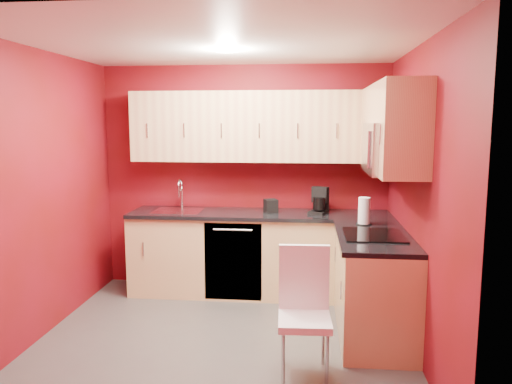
% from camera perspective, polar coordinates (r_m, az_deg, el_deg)
% --- Properties ---
extents(floor, '(3.20, 3.20, 0.00)m').
position_cam_1_polar(floor, '(4.54, -3.72, -16.45)').
color(floor, '#454340').
rests_on(floor, ground).
extents(ceiling, '(3.20, 3.20, 0.00)m').
position_cam_1_polar(ceiling, '(4.17, -4.05, 16.57)').
color(ceiling, white).
rests_on(ceiling, wall_back).
extents(wall_back, '(3.20, 0.00, 3.20)m').
position_cam_1_polar(wall_back, '(5.65, -1.30, 1.66)').
color(wall_back, maroon).
rests_on(wall_back, floor).
extents(wall_front, '(3.20, 0.00, 3.20)m').
position_cam_1_polar(wall_front, '(2.74, -9.22, -5.41)').
color(wall_front, maroon).
rests_on(wall_front, floor).
extents(wall_left, '(0.00, 3.00, 3.00)m').
position_cam_1_polar(wall_left, '(4.72, -23.41, -0.29)').
color(wall_left, maroon).
rests_on(wall_left, floor).
extents(wall_right, '(0.00, 3.00, 3.00)m').
position_cam_1_polar(wall_right, '(4.21, 18.10, -0.96)').
color(wall_right, maroon).
rests_on(wall_right, floor).
extents(base_cabinets_back, '(2.80, 0.60, 0.87)m').
position_cam_1_polar(base_cabinets_back, '(5.49, 0.42, -7.21)').
color(base_cabinets_back, '#DCBD7E').
rests_on(base_cabinets_back, floor).
extents(base_cabinets_right, '(0.60, 1.30, 0.87)m').
position_cam_1_polar(base_cabinets_right, '(4.59, 13.26, -10.51)').
color(base_cabinets_right, '#DCBD7E').
rests_on(base_cabinets_right, floor).
extents(countertop_back, '(2.80, 0.63, 0.04)m').
position_cam_1_polar(countertop_back, '(5.37, 0.41, -2.56)').
color(countertop_back, black).
rests_on(countertop_back, base_cabinets_back).
extents(countertop_right, '(0.63, 1.27, 0.04)m').
position_cam_1_polar(countertop_right, '(4.45, 13.29, -5.02)').
color(countertop_right, black).
rests_on(countertop_right, base_cabinets_right).
extents(upper_cabinets_back, '(2.80, 0.35, 0.75)m').
position_cam_1_polar(upper_cabinets_back, '(5.42, 0.56, 7.48)').
color(upper_cabinets_back, '#D8B57A').
rests_on(upper_cabinets_back, wall_back).
extents(upper_cabinets_right, '(0.35, 1.55, 0.75)m').
position_cam_1_polar(upper_cabinets_right, '(4.57, 15.13, 7.87)').
color(upper_cabinets_right, '#D8B57A').
rests_on(upper_cabinets_right, wall_right).
extents(microwave, '(0.42, 0.76, 0.42)m').
position_cam_1_polar(microwave, '(4.33, 15.11, 4.86)').
color(microwave, silver).
rests_on(microwave, upper_cabinets_right).
extents(cooktop, '(0.50, 0.55, 0.01)m').
position_cam_1_polar(cooktop, '(4.41, 13.29, -4.80)').
color(cooktop, black).
rests_on(cooktop, countertop_right).
extents(sink, '(0.52, 0.42, 0.35)m').
position_cam_1_polar(sink, '(5.53, -8.89, -1.77)').
color(sink, silver).
rests_on(sink, countertop_back).
extents(dishwasher_front, '(0.60, 0.02, 0.82)m').
position_cam_1_polar(dishwasher_front, '(5.24, -2.64, -7.96)').
color(dishwasher_front, black).
rests_on(dishwasher_front, base_cabinets_back).
extents(downlight, '(0.20, 0.20, 0.01)m').
position_cam_1_polar(downlight, '(4.46, -3.36, 15.82)').
color(downlight, white).
rests_on(downlight, ceiling).
extents(coffee_maker, '(0.24, 0.27, 0.28)m').
position_cam_1_polar(coffee_maker, '(5.32, 7.14, -0.98)').
color(coffee_maker, black).
rests_on(coffee_maker, countertop_back).
extents(napkin_holder, '(0.17, 0.17, 0.14)m').
position_cam_1_polar(napkin_holder, '(5.37, 1.70, -1.59)').
color(napkin_holder, black).
rests_on(napkin_holder, countertop_back).
extents(paper_towel, '(0.19, 0.19, 0.26)m').
position_cam_1_polar(paper_towel, '(4.84, 12.25, -2.14)').
color(paper_towel, white).
rests_on(paper_towel, countertop_right).
extents(dining_chair, '(0.40, 0.42, 0.95)m').
position_cam_1_polar(dining_chair, '(3.80, 5.57, -13.66)').
color(dining_chair, white).
rests_on(dining_chair, floor).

